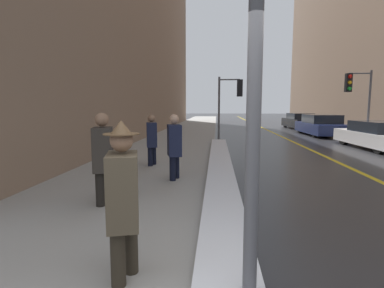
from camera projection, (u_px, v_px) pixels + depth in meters
name	position (u px, v px, depth m)	size (l,w,h in m)	color
sidewalk_slab	(180.00, 138.00, 17.04)	(4.00, 80.00, 0.01)	gray
road_centre_stripe	(287.00, 139.00, 16.55)	(0.16, 80.00, 0.00)	gold
snow_bank_curb	(221.00, 172.00, 7.84)	(0.66, 13.98, 0.19)	silver
traffic_light_near	(232.00, 95.00, 16.12)	(1.31, 0.32, 3.38)	#515156
traffic_light_far	(356.00, 91.00, 14.70)	(1.31, 0.38, 3.56)	#515156
pedestrian_in_fedora	(123.00, 195.00, 2.99)	(0.42, 0.57, 1.65)	#2A241B
pedestrian_with_shoulder_bag	(103.00, 154.00, 5.39)	(0.45, 0.78, 1.68)	black
pedestrian_in_glasses	(174.00, 144.00, 7.24)	(0.43, 0.58, 1.60)	black
pedestrian_nearside	(152.00, 138.00, 9.03)	(0.41, 0.74, 1.55)	black
parked_car_white	(378.00, 136.00, 12.67)	(1.95, 4.70, 1.17)	silver
parked_car_navy	(321.00, 126.00, 18.81)	(1.95, 4.77, 1.30)	navy
parked_car_black	(299.00, 121.00, 24.58)	(1.93, 4.60, 1.27)	black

